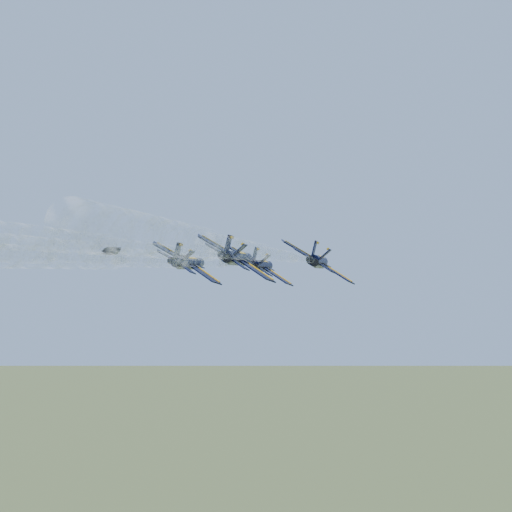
% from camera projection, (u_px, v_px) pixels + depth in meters
% --- Properties ---
extents(jet_lead, '(11.17, 16.52, 6.70)m').
position_uv_depth(jet_lead, '(261.00, 265.00, 119.29)').
color(jet_lead, black).
extents(jet_left, '(11.17, 16.52, 6.70)m').
position_uv_depth(jet_left, '(189.00, 263.00, 110.62)').
color(jet_left, black).
extents(jet_right, '(11.17, 16.52, 6.70)m').
position_uv_depth(jet_right, '(318.00, 261.00, 107.30)').
color(jet_right, black).
extents(jet_slot, '(11.17, 16.52, 6.70)m').
position_uv_depth(jet_slot, '(238.00, 258.00, 98.63)').
color(jet_slot, black).
extents(smoke_trail_lead, '(7.78, 76.47, 2.81)m').
position_uv_depth(smoke_trail_lead, '(150.00, 233.00, 63.36)').
color(smoke_trail_lead, white).
extents(smoke_trail_right, '(7.78, 76.47, 2.81)m').
position_uv_depth(smoke_trail_right, '(243.00, 217.00, 51.37)').
color(smoke_trail_right, white).
extents(smoke_trail_slot, '(7.78, 76.47, 2.81)m').
position_uv_depth(smoke_trail_slot, '(41.00, 200.00, 42.70)').
color(smoke_trail_slot, white).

